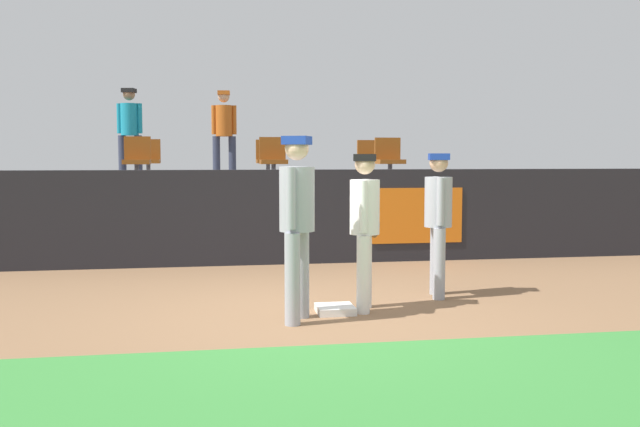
# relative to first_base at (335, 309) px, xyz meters

# --- Properties ---
(ground_plane) EXTENTS (60.00, 60.00, 0.00)m
(ground_plane) POSITION_rel_first_base_xyz_m (-0.20, -0.12, -0.04)
(ground_plane) COLOR #846042
(grass_foreground_strip) EXTENTS (18.00, 2.80, 0.01)m
(grass_foreground_strip) POSITION_rel_first_base_xyz_m (-0.20, -2.65, -0.04)
(grass_foreground_strip) COLOR #388438
(grass_foreground_strip) RESTS_ON ground_plane
(first_base) EXTENTS (0.40, 0.40, 0.08)m
(first_base) POSITION_rel_first_base_xyz_m (0.00, 0.00, 0.00)
(first_base) COLOR white
(first_base) RESTS_ON ground_plane
(player_fielder_home) EXTENTS (0.44, 0.50, 1.71)m
(player_fielder_home) POSITION_rel_first_base_xyz_m (0.35, 0.09, 0.95)
(player_fielder_home) COLOR white
(player_fielder_home) RESTS_ON ground_plane
(player_runner_visitor) EXTENTS (0.47, 0.49, 1.89)m
(player_runner_visitor) POSITION_rel_first_base_xyz_m (-0.45, -0.30, 1.06)
(player_runner_visitor) COLOR #9EA3AD
(player_runner_visitor) RESTS_ON ground_plane
(player_coach_visitor) EXTENTS (0.39, 0.48, 1.73)m
(player_coach_visitor) POSITION_rel_first_base_xyz_m (1.38, 0.66, 0.96)
(player_coach_visitor) COLOR #9EA3AD
(player_coach_visitor) RESTS_ON ground_plane
(field_wall) EXTENTS (18.00, 0.26, 1.49)m
(field_wall) POSITION_rel_first_base_xyz_m (-0.19, 3.59, 0.70)
(field_wall) COLOR black
(field_wall) RESTS_ON ground_plane
(bleacher_platform) EXTENTS (18.00, 4.80, 1.20)m
(bleacher_platform) POSITION_rel_first_base_xyz_m (-0.20, 6.16, 0.56)
(bleacher_platform) COLOR #59595E
(bleacher_platform) RESTS_ON ground_plane
(seat_front_left) EXTENTS (0.45, 0.44, 0.84)m
(seat_front_left) POSITION_rel_first_base_xyz_m (-2.52, 5.03, 1.63)
(seat_front_left) COLOR #4C4C51
(seat_front_left) RESTS_ON bleacher_platform
(seat_front_center) EXTENTS (0.47, 0.44, 0.84)m
(seat_front_center) POSITION_rel_first_base_xyz_m (-0.17, 5.03, 1.64)
(seat_front_center) COLOR #4C4C51
(seat_front_center) RESTS_ON bleacher_platform
(seat_back_right) EXTENTS (0.44, 0.44, 0.84)m
(seat_back_right) POSITION_rel_first_base_xyz_m (2.00, 6.83, 1.63)
(seat_back_right) COLOR #4C4C51
(seat_back_right) RESTS_ON bleacher_platform
(seat_back_center) EXTENTS (0.46, 0.44, 0.84)m
(seat_back_center) POSITION_rel_first_base_xyz_m (-0.11, 6.83, 1.63)
(seat_back_center) COLOR #4C4C51
(seat_back_center) RESTS_ON bleacher_platform
(seat_back_left) EXTENTS (0.45, 0.44, 0.84)m
(seat_back_left) POSITION_rel_first_base_xyz_m (-2.47, 6.83, 1.63)
(seat_back_left) COLOR #4C4C51
(seat_back_left) RESTS_ON bleacher_platform
(seat_front_right) EXTENTS (0.48, 0.44, 0.84)m
(seat_front_right) POSITION_rel_first_base_xyz_m (1.95, 5.03, 1.64)
(seat_front_right) COLOR #4C4C51
(seat_front_right) RESTS_ON bleacher_platform
(spectator_hooded) EXTENTS (0.53, 0.38, 1.88)m
(spectator_hooded) POSITION_rel_first_base_xyz_m (-0.96, 7.66, 2.25)
(spectator_hooded) COLOR #33384C
(spectator_hooded) RESTS_ON bleacher_platform
(spectator_capped) EXTENTS (0.52, 0.43, 1.90)m
(spectator_capped) POSITION_rel_first_base_xyz_m (-2.90, 7.60, 2.26)
(spectator_capped) COLOR #33384C
(spectator_capped) RESTS_ON bleacher_platform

